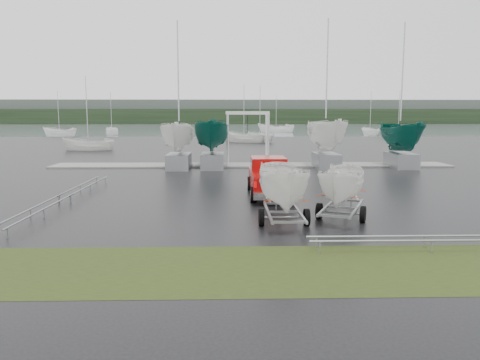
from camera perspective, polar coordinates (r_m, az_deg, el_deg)
The scene contains 25 objects.
ground_plane at distance 22.87m, azimuth 3.03°, elevation -1.80°, with size 120.00×120.00×0.00m, color black.
lake at distance 122.54m, azimuth -0.61°, elevation 6.19°, with size 300.00×300.00×0.00m, color gray.
grass_verge at distance 12.24m, azimuth 7.08°, elevation -10.59°, with size 40.00×40.00×0.00m, color black.
dock at distance 35.72m, azimuth 1.41°, elevation 1.83°, with size 30.00×3.00×0.12m, color gray.
treeline at distance 192.48m, azimuth -0.92°, elevation 7.75°, with size 300.00×8.00×6.00m, color black.
far_hill at distance 200.48m, azimuth -0.94°, elevation 8.33°, with size 300.00×6.00×10.00m, color #4C5651.
pickup_truck at distance 22.71m, azimuth 3.58°, elevation 0.50°, with size 2.01×5.38×1.79m.
trailer_hitched at distance 16.42m, azimuth 5.42°, elevation 3.79°, with size 1.78×3.60×4.97m.
trailer_parked at distance 17.57m, azimuth 12.48°, elevation 3.18°, with size 2.47×3.78×4.54m.
boat_hoist at distance 35.52m, azimuth 0.93°, elevation 6.04°, with size 3.30×2.18×4.12m.
keelboat_0 at distance 33.66m, azimuth -7.54°, elevation 7.37°, with size 2.25×3.20×10.42m.
keelboat_1 at distance 33.69m, azimuth -3.41°, elevation 7.92°, with size 2.42×3.20×7.54m.
keelboat_2 at distance 34.21m, azimuth 10.61°, elevation 7.86°, with size 2.44×3.20×10.62m.
keelboat_3 at distance 36.06m, azimuth 19.25°, elevation 7.06°, with size 2.26×3.20×10.43m.
mast_rack_0 at distance 24.81m, azimuth -18.36°, elevation -0.61°, with size 0.56×6.50×0.06m.
mast_rack_1 at distance 19.23m, azimuth -23.53°, elevation -3.28°, with size 0.56×6.50×0.06m.
mast_rack_2 at distance 14.63m, azimuth 22.00°, elevation -6.60°, with size 7.00×0.56×0.06m.
moored_boat_0 at distance 53.69m, azimuth -17.97°, elevation 3.47°, with size 2.34×2.28×10.87m.
moored_boat_1 at distance 65.71m, azimuth 0.48°, elevation 4.62°, with size 3.43×3.41×11.22m.
moored_boat_2 at distance 66.58m, azimuth 2.42°, elevation 4.66°, with size 2.99×3.01×10.88m.
moored_boat_3 at distance 87.80m, azimuth 18.69°, elevation 5.05°, with size 3.77×3.72×11.81m.
moored_boat_4 at distance 89.79m, azimuth -21.13°, elevation 4.99°, with size 3.30×3.25×11.44m.
moored_boat_5 at distance 102.28m, azimuth 4.41°, elevation 5.81°, with size 3.36×3.28×11.99m.
moored_boat_6 at distance 91.34m, azimuth 15.53°, elevation 5.28°, with size 2.45×2.50×11.01m.
moored_boat_7 at distance 91.47m, azimuth -15.34°, elevation 5.29°, with size 2.91×2.95×11.10m.
Camera 1 is at (-1.77, -22.47, 3.89)m, focal length 35.00 mm.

